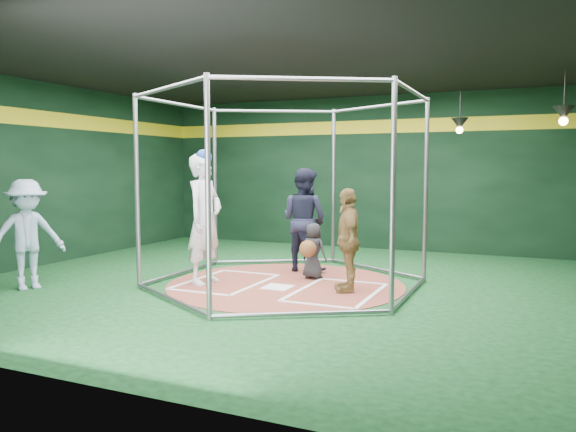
% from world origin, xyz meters
% --- Properties ---
extents(room_shell, '(10.10, 9.10, 3.53)m').
position_xyz_m(room_shell, '(0.00, 0.01, 1.75)').
color(room_shell, '#0C3615').
rests_on(room_shell, ground).
extents(clay_disc, '(3.80, 3.80, 0.01)m').
position_xyz_m(clay_disc, '(0.00, 0.00, 0.01)').
color(clay_disc, brown).
rests_on(clay_disc, ground).
extents(home_plate, '(0.43, 0.43, 0.01)m').
position_xyz_m(home_plate, '(0.00, -0.30, 0.02)').
color(home_plate, white).
rests_on(home_plate, clay_disc).
extents(batter_box_left, '(1.17, 1.77, 0.01)m').
position_xyz_m(batter_box_left, '(-0.95, -0.25, 0.02)').
color(batter_box_left, white).
rests_on(batter_box_left, clay_disc).
extents(batter_box_right, '(1.17, 1.77, 0.01)m').
position_xyz_m(batter_box_right, '(0.95, -0.25, 0.02)').
color(batter_box_right, white).
rests_on(batter_box_right, clay_disc).
extents(batting_cage, '(4.05, 4.67, 3.00)m').
position_xyz_m(batting_cage, '(-0.00, -0.00, 1.50)').
color(batting_cage, gray).
rests_on(batting_cage, ground).
extents(pendant_lamp_near, '(0.34, 0.34, 0.90)m').
position_xyz_m(pendant_lamp_near, '(2.20, 3.60, 2.74)').
color(pendant_lamp_near, black).
rests_on(pendant_lamp_near, room_shell).
extents(pendant_lamp_far, '(0.34, 0.34, 0.90)m').
position_xyz_m(pendant_lamp_far, '(4.00, 2.00, 2.74)').
color(pendant_lamp_far, black).
rests_on(pendant_lamp_far, room_shell).
extents(batter_figure, '(0.52, 0.77, 2.15)m').
position_xyz_m(batter_figure, '(-1.22, -0.45, 1.08)').
color(batter_figure, silver).
rests_on(batter_figure, clay_disc).
extents(visitor_leopard, '(0.73, 0.99, 1.56)m').
position_xyz_m(visitor_leopard, '(1.07, -0.09, 0.79)').
color(visitor_leopard, '#AD894A').
rests_on(visitor_leopard, clay_disc).
extents(catcher_figure, '(0.50, 0.58, 0.94)m').
position_xyz_m(catcher_figure, '(0.25, 0.56, 0.49)').
color(catcher_figure, black).
rests_on(catcher_figure, clay_disc).
extents(umpire, '(1.05, 0.90, 1.85)m').
position_xyz_m(umpire, '(-0.17, 1.21, 0.94)').
color(umpire, black).
rests_on(umpire, clay_disc).
extents(bystander_blue, '(1.08, 1.27, 1.70)m').
position_xyz_m(bystander_blue, '(-3.51, -1.90, 0.85)').
color(bystander_blue, '#92A9C2').
rests_on(bystander_blue, ground).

